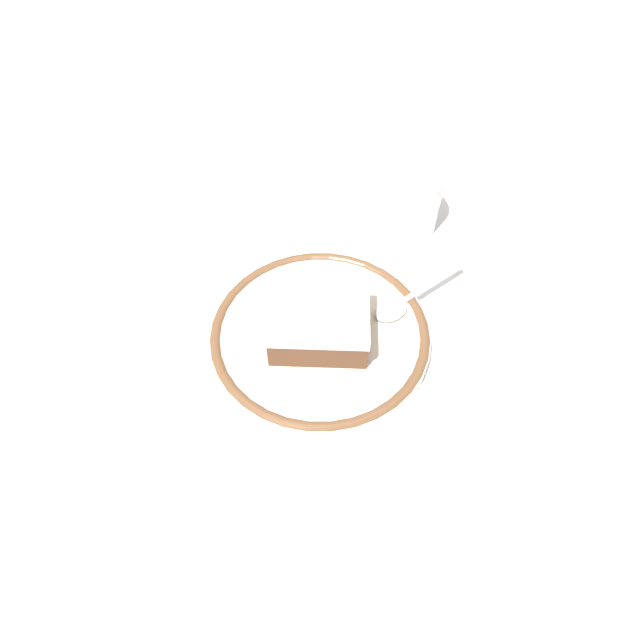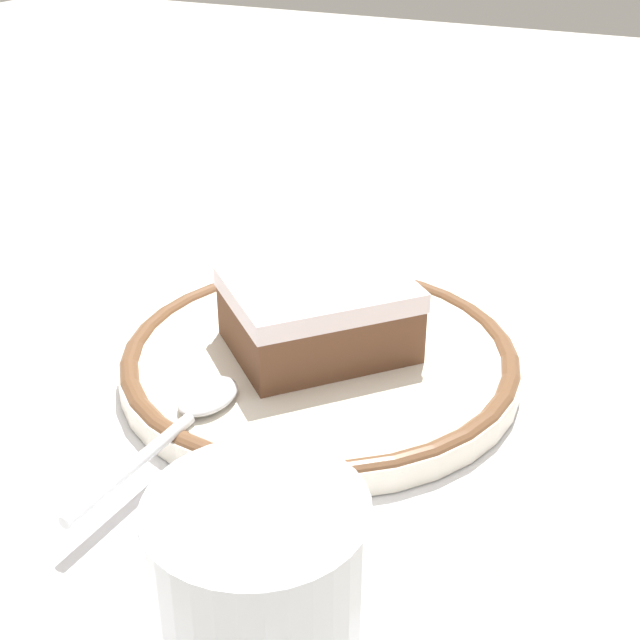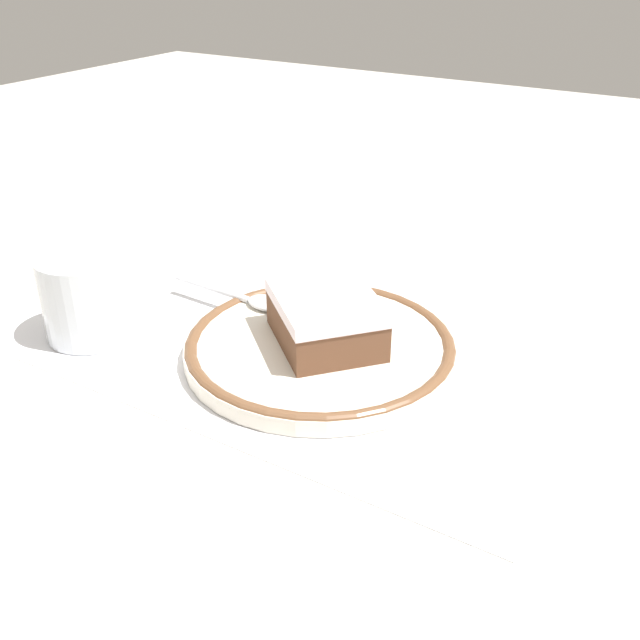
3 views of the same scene
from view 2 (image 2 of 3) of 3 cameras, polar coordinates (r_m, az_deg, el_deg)
ground_plane at (r=0.49m, az=-4.36°, el=-4.35°), size 2.40×2.40×0.00m
placemat at (r=0.49m, az=-4.36°, el=-4.28°), size 0.48×0.32×0.00m
plate at (r=0.49m, az=0.00°, el=-2.58°), size 0.22×0.22×0.02m
cake_slice at (r=0.48m, az=-0.11°, el=0.40°), size 0.12×0.12×0.04m
spoon at (r=0.43m, az=-8.45°, el=-6.18°), size 0.13×0.03×0.01m
cup at (r=0.32m, az=-3.99°, el=-17.85°), size 0.08×0.08×0.07m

